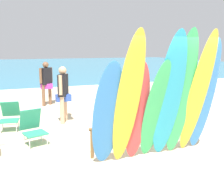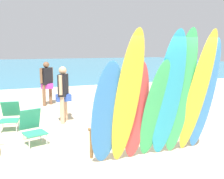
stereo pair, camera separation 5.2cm
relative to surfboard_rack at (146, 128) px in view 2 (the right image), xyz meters
name	(u,v)px [view 2 (the right image)]	position (x,y,z in m)	size (l,w,h in m)	color
ground	(54,80)	(0.00, 14.00, -0.51)	(60.00, 60.00, 0.00)	beige
ocean_water	(36,65)	(0.00, 30.41, -0.50)	(60.00, 40.00, 0.02)	teal
surfboard_rack	(146,128)	(0.00, 0.00, 0.00)	(2.69, 0.07, 0.66)	brown
surfboard_blue_0	(106,116)	(-1.16, -0.60, 0.54)	(0.58, 0.07, 2.20)	#337AD1
surfboard_yellow_1	(127,102)	(-0.80, -0.73, 0.81)	(0.48, 0.08, 2.77)	yellow
surfboard_red_2	(136,112)	(-0.50, -0.50, 0.52)	(0.48, 0.06, 2.12)	#D13D42
surfboard_green_3	(155,111)	(-0.11, -0.56, 0.54)	(0.53, 0.06, 2.19)	#38B266
surfboard_teal_4	(168,97)	(0.14, -0.64, 0.81)	(0.56, 0.06, 2.75)	#289EC6
surfboard_green_5	(181,95)	(0.45, -0.62, 0.83)	(0.51, 0.06, 2.77)	#38B266
surfboard_yellow_6	(197,95)	(0.84, -0.65, 0.82)	(0.48, 0.06, 2.77)	yellow
surfboard_blue_7	(204,96)	(1.14, -0.52, 0.75)	(0.50, 0.08, 2.58)	#337AD1
beachgoer_strolling	(47,80)	(-1.50, 5.57, 0.50)	(0.55, 0.45, 1.76)	brown
beachgoer_photographing	(63,90)	(-1.33, 2.89, 0.49)	(0.45, 0.61, 1.74)	tan
beach_chair_red	(32,126)	(-2.37, 1.34, -0.08)	(0.65, 0.75, 0.84)	#B7B7BC
beach_chair_blue	(10,114)	(-2.89, 2.75, -0.09)	(0.60, 0.80, 0.79)	#B7B7BC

